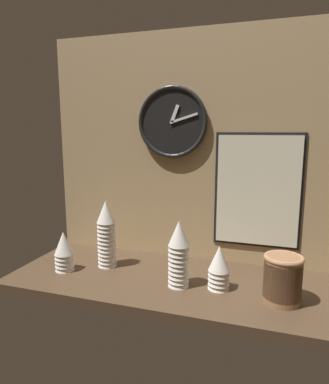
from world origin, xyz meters
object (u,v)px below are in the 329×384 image
Objects in this scene: bowl_stack_right at (283,278)px; cup_stack_left at (106,234)px; cup_stack_center at (179,254)px; wall_clock at (172,122)px; cup_stack_center_right at (219,267)px; cup_stack_far_left at (64,251)px; menu_board at (258,191)px.

cup_stack_left is at bearing 172.13° from bowl_stack_right.
wall_clock reaches higher than cup_stack_center.
bowl_stack_right is (23.21, -3.27, 0.31)cm from cup_stack_center_right.
wall_clock is (24.33, 20.88, 49.27)cm from cup_stack_left.
wall_clock is (-11.98, 30.36, 51.11)cm from cup_stack_center.
cup_stack_far_left is (-67.40, -3.09, 0.00)cm from cup_stack_center_right.
cup_stack_left is 58.78cm from wall_clock.
wall_clock is at bearing 37.91° from cup_stack_far_left.
wall_clock is at bearing 111.54° from cup_stack_center.
bowl_stack_right is at bearing -0.11° from cup_stack_far_left.
cup_stack_far_left is 1.00× the size of bowl_stack_right.
menu_board reaches higher than cup_stack_far_left.
cup_stack_center_right is 0.65× the size of cup_stack_center.
cup_stack_far_left and bowl_stack_right have the same top height.
cup_stack_center is at bearing -68.46° from wall_clock.
cup_stack_center is 0.81× the size of wall_clock.
cup_stack_left is at bearing 172.19° from cup_stack_center_right.
menu_board is at bearing 109.80° from bowl_stack_right.
wall_clock reaches higher than cup_stack_far_left.
cup_stack_center_right is at bearing 2.63° from cup_stack_far_left.
cup_stack_center_right is 0.53× the size of wall_clock.
cup_stack_center_right and cup_stack_far_left have the same top height.
menu_board is at bearing 18.93° from cup_stack_left.
cup_stack_center_right is at bearing -7.81° from cup_stack_left.
bowl_stack_right is at bearing -8.03° from cup_stack_center_right.
cup_stack_center is at bearing -171.31° from cup_stack_center_right.
cup_stack_center reaches higher than bowl_stack_right.
cup_stack_center_right is 23.44cm from bowl_stack_right.
wall_clock is at bearing 134.49° from cup_stack_center_right.
menu_board is (39.13, 0.89, -29.97)cm from wall_clock.
cup_stack_far_left is at bearing -142.09° from wall_clock.
wall_clock is 49.30cm from menu_board.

